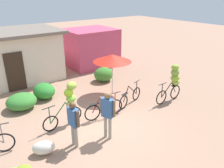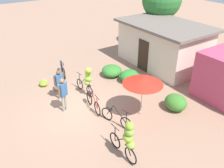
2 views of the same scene
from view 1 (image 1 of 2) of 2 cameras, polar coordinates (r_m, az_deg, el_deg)
ground_plane at (r=8.63m, az=-3.08°, el=-10.81°), size 60.00×60.00×0.00m
building_low at (r=13.73m, az=-25.48°, el=6.31°), size 5.96×3.89×2.79m
shop_pink at (r=15.45m, az=-5.61°, el=9.29°), size 3.20×2.80×2.45m
hedge_bush_front_left at (r=10.46m, az=-22.07°, el=-4.13°), size 1.28×1.23×0.67m
hedge_bush_front_right at (r=11.12m, az=-16.91°, el=-1.69°), size 0.99×1.18×0.72m
hedge_bush_mid at (r=12.67m, az=-2.16°, el=2.47°), size 1.11×1.00×0.79m
market_umbrella at (r=10.59m, az=0.06°, el=6.62°), size 1.82×1.82×2.01m
bicycle_near_pile at (r=8.50m, az=-10.96°, el=-4.14°), size 1.63×0.43×1.68m
bicycle_center_loaded at (r=9.02m, az=-2.03°, el=-6.43°), size 1.69×0.29×0.99m
bicycle_by_shop at (r=10.09m, az=4.66°, el=-3.33°), size 1.66×0.54×0.96m
bicycle_rightmost at (r=10.57m, az=15.41°, el=1.01°), size 1.64×0.46×1.72m
produce_sack at (r=7.57m, az=-17.02°, el=-15.26°), size 0.82×0.69×0.44m
person_vendor at (r=7.48m, az=-1.13°, el=-6.78°), size 0.35×0.54×1.74m
person_bystander at (r=7.25m, az=-9.78°, el=-9.01°), size 0.24×0.58×1.61m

